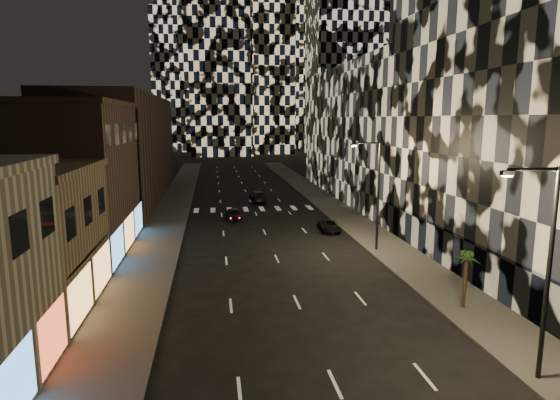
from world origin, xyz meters
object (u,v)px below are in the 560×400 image
object	(u,v)px
car_dark_rightlane	(329,226)
car_dark_oncoming	(258,196)
palm_tree	(466,261)
streetlight_far	(376,188)
streetlight_near	(544,260)
car_dark_midlane	(234,214)

from	to	relation	value
car_dark_rightlane	car_dark_oncoming	bearing A→B (deg)	109.17
car_dark_rightlane	palm_tree	size ratio (longest dim) A/B	1.16
streetlight_far	car_dark_oncoming	size ratio (longest dim) A/B	1.84
streetlight_near	car_dark_rightlane	size ratio (longest dim) A/B	2.31
streetlight_near	palm_tree	size ratio (longest dim) A/B	2.69
car_dark_rightlane	palm_tree	bearing A→B (deg)	-78.56
streetlight_far	car_dark_oncoming	distance (m)	26.57
car_dark_oncoming	car_dark_rightlane	xyz separation A→B (m)	(5.35, -17.82, -0.17)
streetlight_far	car_dark_midlane	xyz separation A→B (m)	(-11.02, 14.10, -4.73)
car_dark_oncoming	streetlight_far	bearing A→B (deg)	103.52
car_dark_oncoming	palm_tree	xyz separation A→B (m)	(8.47, -37.52, 2.20)
car_dark_midlane	car_dark_rightlane	world-z (taller)	car_dark_midlane
streetlight_far	palm_tree	world-z (taller)	streetlight_far
car_dark_oncoming	palm_tree	size ratio (longest dim) A/B	1.46
streetlight_far	car_dark_oncoming	bearing A→B (deg)	106.33
streetlight_far	car_dark_oncoming	world-z (taller)	streetlight_far
palm_tree	car_dark_midlane	bearing A→B (deg)	114.58
streetlight_near	streetlight_far	world-z (taller)	same
car_dark_midlane	car_dark_rightlane	xyz separation A→B (m)	(9.01, -6.81, -0.08)
car_dark_midlane	car_dark_oncoming	bearing A→B (deg)	63.95
streetlight_far	car_dark_rightlane	xyz separation A→B (m)	(-2.00, 7.29, -4.81)
palm_tree	car_dark_oncoming	bearing A→B (deg)	102.72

